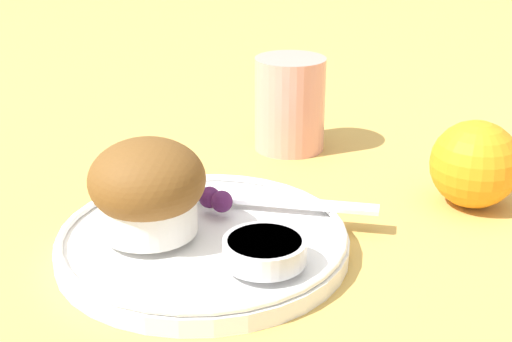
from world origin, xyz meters
The scene contains 8 objects.
ground_plane centered at (0.00, 0.00, 0.00)m, with size 3.00×3.00×0.00m, color tan.
plate centered at (0.01, 0.01, 0.01)m, with size 0.23×0.23×0.02m.
muffin centered at (-0.02, -0.02, 0.06)m, with size 0.09×0.09×0.07m.
cream_ramekin centered at (0.08, 0.00, 0.03)m, with size 0.06×0.06×0.02m.
berry_pair centered at (0.00, 0.04, 0.03)m, with size 0.03×0.02×0.02m.
butter_knife centered at (0.02, 0.08, 0.02)m, with size 0.18×0.10×0.00m.
orange_fruit centered at (0.14, 0.22, 0.04)m, with size 0.08×0.08×0.08m.
juice_glass centered at (-0.07, 0.24, 0.05)m, with size 0.07×0.07×0.10m.
Camera 1 is at (0.34, -0.35, 0.27)m, focal length 50.00 mm.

